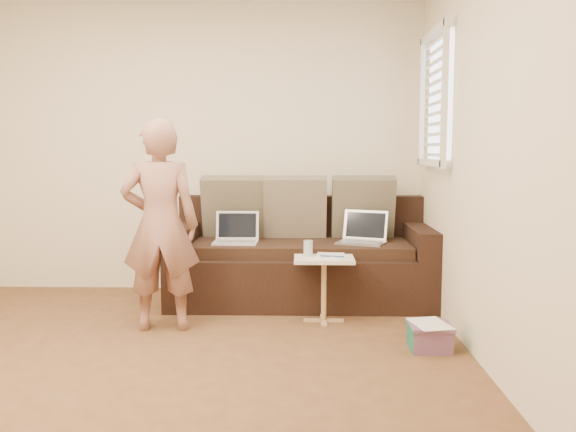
{
  "coord_description": "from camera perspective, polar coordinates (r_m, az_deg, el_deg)",
  "views": [
    {
      "loc": [
        0.91,
        -3.39,
        1.32
      ],
      "look_at": [
        0.8,
        1.4,
        0.78
      ],
      "focal_mm": 38.16,
      "sensor_mm": 36.0,
      "label": 1
    }
  ],
  "objects": [
    {
      "name": "floor",
      "position": [
        3.75,
        -13.24,
        -14.35
      ],
      "size": [
        4.5,
        4.5,
        0.0
      ],
      "primitive_type": "plane",
      "color": "brown",
      "rests_on": "ground"
    },
    {
      "name": "sofa",
      "position": [
        5.24,
        1.19,
        -3.4
      ],
      "size": [
        2.2,
        0.95,
        0.85
      ],
      "primitive_type": null,
      "color": "black",
      "rests_on": "ground"
    },
    {
      "name": "scissors",
      "position": [
        4.62,
        4.14,
        -3.78
      ],
      "size": [
        0.19,
        0.13,
        0.02
      ],
      "primitive_type": null,
      "rotation": [
        0.0,
        0.0,
        0.17
      ],
      "color": "silver",
      "rests_on": "side_table"
    },
    {
      "name": "striped_box",
      "position": [
        4.19,
        13.07,
        -10.87
      ],
      "size": [
        0.28,
        0.28,
        0.17
      ],
      "primitive_type": null,
      "color": "#C41D7A",
      "rests_on": "ground"
    },
    {
      "name": "wall_right",
      "position": [
        3.56,
        19.24,
        5.76
      ],
      "size": [
        0.0,
        4.5,
        4.5
      ],
      "primitive_type": "plane",
      "rotation": [
        1.57,
        0.0,
        -1.57
      ],
      "color": "beige",
      "rests_on": "ground"
    },
    {
      "name": "side_table",
      "position": [
        4.67,
        3.35,
        -6.87
      ],
      "size": [
        0.45,
        0.31,
        0.49
      ],
      "primitive_type": null,
      "color": "silver",
      "rests_on": "ground"
    },
    {
      "name": "laptop_white",
      "position": [
        5.13,
        -4.92,
        -2.56
      ],
      "size": [
        0.37,
        0.27,
        0.27
      ],
      "primitive_type": null,
      "rotation": [
        0.0,
        0.0,
        -0.02
      ],
      "color": "white",
      "rests_on": "sofa"
    },
    {
      "name": "pillow_right",
      "position": [
        5.44,
        7.0,
        0.79
      ],
      "size": [
        0.55,
        0.28,
        0.57
      ],
      "primitive_type": null,
      "rotation": [
        0.26,
        0.0,
        0.0
      ],
      "color": "brown",
      "rests_on": "sofa"
    },
    {
      "name": "paper_on_table",
      "position": [
        4.67,
        3.88,
        -3.74
      ],
      "size": [
        0.25,
        0.33,
        0.0
      ],
      "primitive_type": null,
      "rotation": [
        0.0,
        0.0,
        -0.14
      ],
      "color": "white",
      "rests_on": "side_table"
    },
    {
      "name": "pillow_mid",
      "position": [
        5.39,
        0.67,
        0.79
      ],
      "size": [
        0.55,
        0.27,
        0.57
      ],
      "primitive_type": null,
      "rotation": [
        0.24,
        0.0,
        0.0
      ],
      "color": "#655C48",
      "rests_on": "sofa"
    },
    {
      "name": "pillow_left",
      "position": [
        5.45,
        -5.11,
        0.83
      ],
      "size": [
        0.55,
        0.29,
        0.57
      ],
      "primitive_type": null,
      "rotation": [
        0.28,
        0.0,
        0.0
      ],
      "color": "brown",
      "rests_on": "sofa"
    },
    {
      "name": "drinking_glass",
      "position": [
        4.67,
        1.89,
        -3.02
      ],
      "size": [
        0.07,
        0.07,
        0.12
      ],
      "primitive_type": null,
      "color": "silver",
      "rests_on": "side_table"
    },
    {
      "name": "wall_back",
      "position": [
        5.71,
        -7.9,
        6.17
      ],
      "size": [
        4.0,
        0.0,
        4.0
      ],
      "primitive_type": "plane",
      "rotation": [
        1.57,
        0.0,
        0.0
      ],
      "color": "beige",
      "rests_on": "ground"
    },
    {
      "name": "laptop_silver",
      "position": [
        5.14,
        6.84,
        -2.56
      ],
      "size": [
        0.46,
        0.4,
        0.26
      ],
      "primitive_type": null,
      "rotation": [
        0.0,
        0.0,
        -0.38
      ],
      "color": "#B7BABC",
      "rests_on": "sofa"
    },
    {
      "name": "window_blinds",
      "position": [
        5.01,
        13.52,
        10.6
      ],
      "size": [
        0.12,
        0.88,
        1.08
      ],
      "primitive_type": null,
      "color": "white",
      "rests_on": "wall_right"
    },
    {
      "name": "person",
      "position": [
        4.48,
        -11.82,
        -0.83
      ],
      "size": [
        0.59,
        0.43,
        1.53
      ],
      "primitive_type": "imported",
      "rotation": [
        0.0,
        0.0,
        3.24
      ],
      "color": "#A05D57",
      "rests_on": "ground"
    }
  ]
}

